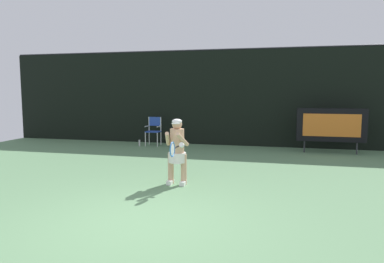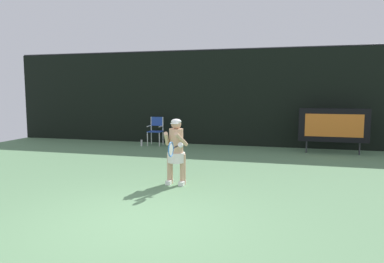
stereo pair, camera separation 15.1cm
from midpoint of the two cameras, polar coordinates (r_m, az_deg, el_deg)
The scene contains 7 objects.
ground at distance 5.67m, azimuth -9.94°, elevation -15.04°, with size 18.00×22.00×0.03m.
backdrop_screen at distance 13.67m, azimuth 4.87°, elevation 5.38°, with size 18.00×0.12×3.66m.
scoreboard at distance 12.63m, azimuth 21.05°, elevation 0.96°, with size 2.20×0.21×1.50m.
umpire_chair at distance 13.68m, azimuth -6.46°, elevation 0.36°, with size 0.52×0.44×1.08m.
water_bottle at distance 13.59m, azimuth -8.72°, elevation -1.82°, with size 0.07×0.07×0.27m.
tennis_player at distance 7.87m, azimuth -2.96°, elevation -2.82°, with size 0.53×0.60×1.46m.
tennis_racket at distance 7.23m, azimuth -3.72°, elevation -2.84°, with size 0.03×0.60×0.31m.
Camera 1 is at (2.10, -5.01, 2.06)m, focal length 33.34 mm.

